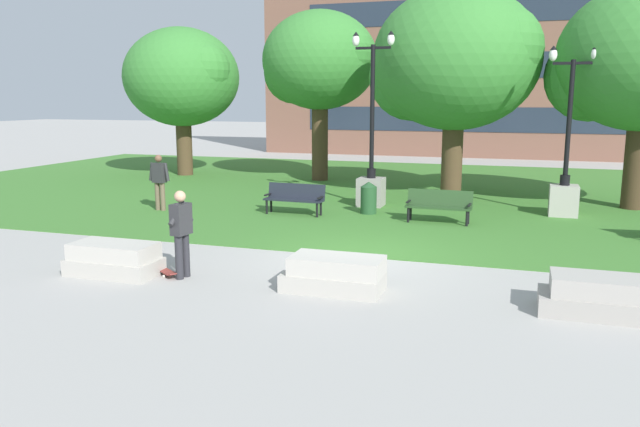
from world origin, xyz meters
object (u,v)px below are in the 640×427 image
object	(u,v)px
person_skateboarder	(181,229)
park_bench_near_right	(439,204)
concrete_block_center	(114,259)
lamp_post_left	(565,182)
park_bench_near_left	(295,197)
person_bystander_near_lawn	(159,179)
lamp_post_right	(371,172)
skateboard	(164,270)
concrete_block_right	(601,297)
trash_bin	(369,197)
concrete_block_left	(335,274)

from	to	relation	value
person_skateboarder	park_bench_near_right	world-z (taller)	person_skateboarder
concrete_block_center	lamp_post_left	world-z (taller)	lamp_post_left
park_bench_near_right	park_bench_near_left	bearing A→B (deg)	-179.64
person_bystander_near_lawn	park_bench_near_right	bearing A→B (deg)	4.69
lamp_post_right	lamp_post_left	xyz separation A→B (m)	(5.77, 0.10, -0.09)
concrete_block_center	lamp_post_right	size ratio (longest dim) A/B	0.33
skateboard	park_bench_near_right	size ratio (longest dim) A/B	0.53
concrete_block_center	skateboard	size ratio (longest dim) A/B	1.89
concrete_block_right	lamp_post_right	size ratio (longest dim) A/B	0.34
concrete_block_right	trash_bin	size ratio (longest dim) A/B	1.91
trash_bin	concrete_block_center	bearing A→B (deg)	-112.37
trash_bin	person_bystander_near_lawn	distance (m)	6.42
concrete_block_left	lamp_post_right	distance (m)	9.04
person_skateboarder	lamp_post_right	xyz separation A→B (m)	(1.60, 8.99, 0.14)
concrete_block_right	lamp_post_left	world-z (taller)	lamp_post_left
person_skateboarder	park_bench_near_right	xyz separation A→B (m)	(4.03, 6.91, -0.43)
lamp_post_left	concrete_block_center	bearing A→B (deg)	-133.30
lamp_post_left	trash_bin	world-z (taller)	lamp_post_left
lamp_post_left	trash_bin	size ratio (longest dim) A/B	5.08
concrete_block_center	person_skateboarder	bearing A→B (deg)	8.92
park_bench_near_right	lamp_post_left	distance (m)	4.02
trash_bin	skateboard	bearing A→B (deg)	-106.99
lamp_post_left	person_bystander_near_lawn	world-z (taller)	lamp_post_left
concrete_block_left	trash_bin	bearing A→B (deg)	98.97
skateboard	person_bystander_near_lawn	world-z (taller)	person_bystander_near_lawn
park_bench_near_right	lamp_post_right	size ratio (longest dim) A/B	0.33
person_skateboarder	trash_bin	size ratio (longest dim) A/B	1.78
concrete_block_right	person_bystander_near_lawn	size ratio (longest dim) A/B	1.07
lamp_post_right	lamp_post_left	bearing A→B (deg)	0.96
concrete_block_right	lamp_post_right	world-z (taller)	lamp_post_right
person_bystander_near_lawn	lamp_post_left	bearing A→B (deg)	13.71
skateboard	concrete_block_center	bearing A→B (deg)	-162.09
skateboard	concrete_block_left	bearing A→B (deg)	0.42
skateboard	lamp_post_right	distance (m)	9.21
concrete_block_center	park_bench_near_left	xyz separation A→B (m)	(1.18, 7.10, 0.23)
concrete_block_right	lamp_post_right	bearing A→B (deg)	123.63
concrete_block_right	concrete_block_center	bearing A→B (deg)	-177.37
person_bystander_near_lawn	concrete_block_left	bearing A→B (deg)	-39.44
trash_bin	person_skateboarder	bearing A→B (deg)	-103.53
park_bench_near_left	skateboard	bearing A→B (deg)	-92.15
park_bench_near_right	lamp_post_left	xyz separation A→B (m)	(3.35, 2.18, 0.48)
lamp_post_right	person_bystander_near_lawn	size ratio (longest dim) A/B	3.17
park_bench_near_right	person_bystander_near_lawn	distance (m)	8.46
skateboard	person_skateboarder	bearing A→B (deg)	-9.59
concrete_block_left	person_skateboarder	world-z (taller)	person_skateboarder
skateboard	park_bench_near_right	distance (m)	8.19
person_skateboarder	lamp_post_right	size ratio (longest dim) A/B	0.32
trash_bin	concrete_block_left	bearing A→B (deg)	-81.03
concrete_block_center	park_bench_near_right	bearing A→B (deg)	52.72
concrete_block_center	lamp_post_right	xyz separation A→B (m)	(3.00, 9.21, 0.80)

